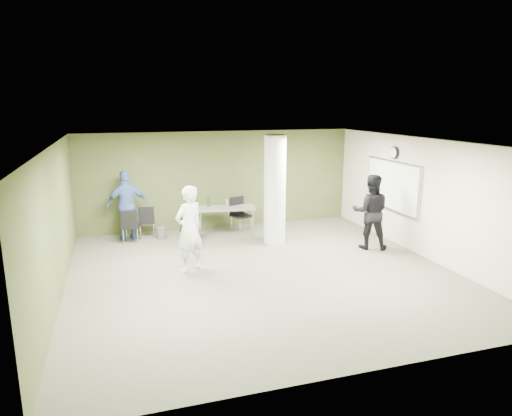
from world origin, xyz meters
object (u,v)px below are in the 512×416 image
object	(u,v)px
chair_back_left	(131,224)
man_blue	(127,205)
man_black	(371,212)
woman_white	(189,229)
folding_table	(225,209)

from	to	relation	value
chair_back_left	man_blue	distance (m)	0.57
man_black	woman_white	bearing A→B (deg)	29.96
folding_table	chair_back_left	distance (m)	2.58
woman_white	man_blue	size ratio (longest dim) A/B	1.01
chair_back_left	man_black	distance (m)	6.14
man_black	man_blue	world-z (taller)	man_black
woman_white	man_black	world-z (taller)	woman_white
man_blue	folding_table	bearing A→B (deg)	167.49
man_black	chair_back_left	bearing A→B (deg)	5.63
chair_back_left	woman_white	size ratio (longest dim) A/B	0.47
man_black	man_blue	size ratio (longest dim) A/B	1.00
folding_table	man_blue	distance (m)	2.63
woman_white	man_black	xyz separation A→B (m)	(4.57, 0.28, -0.00)
folding_table	man_blue	bearing A→B (deg)	-176.50
folding_table	man_blue	xyz separation A→B (m)	(-2.61, 0.23, 0.22)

